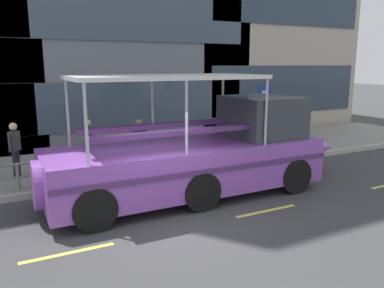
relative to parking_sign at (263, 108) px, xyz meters
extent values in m
plane|color=#3D3D3F|center=(-5.70, -3.95, -1.98)|extent=(120.00, 120.00, 0.00)
cube|color=gray|center=(-5.70, 1.65, -1.89)|extent=(32.00, 4.80, 0.18)
cube|color=#B2ADA3|center=(-5.70, -0.84, -1.89)|extent=(32.00, 0.18, 0.18)
cube|color=#DBD64C|center=(-8.10, -4.53, -1.97)|extent=(1.80, 0.12, 0.01)
cube|color=#DBD64C|center=(-3.30, -4.53, -1.97)|extent=(1.80, 0.12, 0.01)
cube|color=#3D4C5B|center=(-4.92, 4.42, -0.11)|extent=(13.59, 0.06, 2.05)
cube|color=#3D4C5B|center=(-4.92, 4.42, 3.61)|extent=(13.59, 0.06, 2.05)
cube|color=#2D3D4C|center=(5.00, 4.42, 0.31)|extent=(9.43, 0.06, 2.51)
cube|color=#2D3D4C|center=(5.00, 4.42, 4.88)|extent=(9.43, 0.06, 2.51)
cylinder|color=gray|center=(-4.63, -0.50, -1.06)|extent=(12.25, 0.07, 0.07)
cylinder|color=gray|center=(-4.63, -0.50, -1.43)|extent=(12.25, 0.06, 0.06)
cylinder|color=gray|center=(-8.71, -0.50, -1.43)|extent=(0.09, 0.09, 0.74)
cylinder|color=gray|center=(-6.67, -0.50, -1.43)|extent=(0.09, 0.09, 0.74)
cylinder|color=gray|center=(-4.63, -0.50, -1.43)|extent=(0.09, 0.09, 0.74)
cylinder|color=gray|center=(-2.59, -0.50, -1.43)|extent=(0.09, 0.09, 0.74)
cylinder|color=gray|center=(-0.55, -0.50, -1.43)|extent=(0.09, 0.09, 0.74)
cylinder|color=gray|center=(1.49, -0.50, -1.43)|extent=(0.09, 0.09, 0.74)
cylinder|color=#4C4F54|center=(0.00, 0.03, -0.49)|extent=(0.08, 0.08, 2.62)
cube|color=navy|center=(0.00, -0.02, 0.47)|extent=(0.60, 0.04, 0.76)
cube|color=white|center=(0.00, -0.04, 0.47)|extent=(0.24, 0.01, 0.36)
cube|color=purple|center=(-4.55, -2.62, -1.09)|extent=(7.55, 2.47, 1.22)
cone|color=purple|center=(0.08, -2.62, -1.09)|extent=(1.70, 1.16, 1.16)
cylinder|color=purple|center=(-8.33, -2.62, -1.09)|extent=(0.38, 1.16, 1.16)
cube|color=#4D2A62|center=(-4.55, -3.88, -0.94)|extent=(7.55, 0.04, 0.12)
sphere|color=white|center=(0.50, -2.62, -1.04)|extent=(0.22, 0.22, 0.22)
cube|color=#33383D|center=(-2.09, -2.62, 0.11)|extent=(1.89, 2.07, 1.18)
cube|color=silver|center=(-5.12, -2.62, 1.31)|extent=(4.91, 2.27, 0.10)
cylinder|color=#B2B2B7|center=(-2.78, -1.54, 0.39)|extent=(0.07, 0.07, 1.74)
cylinder|color=#B2B2B7|center=(-2.78, -3.71, 0.39)|extent=(0.07, 0.07, 1.74)
cylinder|color=#B2B2B7|center=(-5.12, -1.54, 0.39)|extent=(0.07, 0.07, 1.74)
cylinder|color=#B2B2B7|center=(-5.12, -3.71, 0.39)|extent=(0.07, 0.07, 1.74)
cylinder|color=#B2B2B7|center=(-7.45, -1.54, 0.39)|extent=(0.07, 0.07, 1.74)
cylinder|color=#B2B2B7|center=(-7.45, -3.71, 0.39)|extent=(0.07, 0.07, 1.74)
cube|color=#4D2A62|center=(-5.12, -2.03, -0.03)|extent=(4.52, 0.28, 0.12)
cube|color=#4D2A62|center=(-5.12, -3.22, -0.03)|extent=(4.52, 0.28, 0.12)
cylinder|color=black|center=(-1.72, -1.49, -1.48)|extent=(1.00, 0.28, 1.00)
cylinder|color=black|center=(-1.72, -3.76, -1.48)|extent=(1.00, 0.28, 1.00)
cylinder|color=black|center=(-4.74, -1.49, -1.48)|extent=(1.00, 0.28, 1.00)
cylinder|color=black|center=(-4.74, -3.76, -1.48)|extent=(1.00, 0.28, 1.00)
cylinder|color=black|center=(-7.38, -1.49, -1.48)|extent=(1.00, 0.28, 1.00)
cylinder|color=black|center=(-7.38, -3.76, -1.48)|extent=(1.00, 0.28, 1.00)
cylinder|color=#1E2338|center=(-1.46, 0.84, -1.39)|extent=(0.10, 0.10, 0.81)
cylinder|color=#1E2338|center=(-1.37, 0.96, -1.39)|extent=(0.10, 0.10, 0.81)
cube|color=maroon|center=(-1.41, 0.90, -0.70)|extent=(0.32, 0.35, 0.58)
cylinder|color=maroon|center=(-1.53, 0.74, -0.72)|extent=(0.07, 0.07, 0.52)
cylinder|color=maroon|center=(-1.29, 1.06, -0.72)|extent=(0.07, 0.07, 0.52)
sphere|color=beige|center=(-1.41, 0.90, -0.27)|extent=(0.22, 0.22, 0.22)
cylinder|color=#1E2338|center=(-4.88, 0.11, -1.38)|extent=(0.10, 0.10, 0.82)
cylinder|color=#1E2338|center=(-5.04, 0.15, -1.38)|extent=(0.10, 0.10, 0.82)
cube|color=#38383D|center=(-4.96, 0.13, -0.68)|extent=(0.35, 0.25, 0.58)
cylinder|color=#38383D|center=(-4.76, 0.08, -0.71)|extent=(0.07, 0.07, 0.53)
cylinder|color=#38383D|center=(-5.16, 0.19, -0.71)|extent=(0.07, 0.07, 0.53)
sphere|color=#936B4C|center=(-4.96, 0.13, -0.25)|extent=(0.23, 0.23, 0.23)
cylinder|color=#1E2338|center=(-6.49, 0.82, -1.38)|extent=(0.11, 0.11, 0.84)
cylinder|color=#1E2338|center=(-6.49, 0.65, -1.38)|extent=(0.11, 0.11, 0.84)
cube|color=#38383D|center=(-6.49, 0.73, -0.66)|extent=(0.18, 0.32, 0.59)
cylinder|color=#38383D|center=(-6.49, 0.94, -0.69)|extent=(0.07, 0.07, 0.53)
cylinder|color=#38383D|center=(-6.49, 0.53, -0.69)|extent=(0.07, 0.07, 0.53)
sphere|color=beige|center=(-6.49, 0.73, -0.23)|extent=(0.23, 0.23, 0.23)
cylinder|color=#1E2338|center=(-8.62, 0.90, -1.37)|extent=(0.11, 0.11, 0.85)
cylinder|color=#1E2338|center=(-8.73, 0.77, -1.37)|extent=(0.11, 0.11, 0.85)
cube|color=#38383D|center=(-8.67, 0.83, -0.65)|extent=(0.35, 0.36, 0.60)
cylinder|color=#38383D|center=(-8.53, 0.99, -0.68)|extent=(0.07, 0.07, 0.54)
cylinder|color=#38383D|center=(-8.81, 0.68, -0.68)|extent=(0.07, 0.07, 0.54)
sphere|color=beige|center=(-8.67, 0.83, -0.21)|extent=(0.23, 0.23, 0.23)
camera|label=1|loc=(-9.11, -11.75, 1.61)|focal=36.01mm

